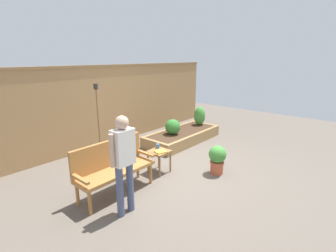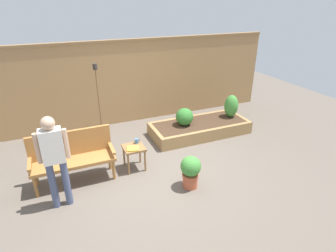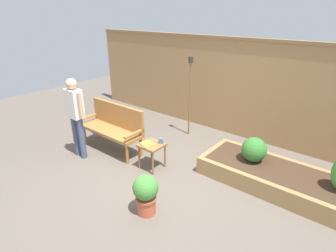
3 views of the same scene
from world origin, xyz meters
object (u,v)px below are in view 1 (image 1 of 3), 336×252
Objects in this scene: cup_on_table at (158,146)px; shrub_near_bench at (173,127)px; side_table at (159,155)px; tiki_torch at (97,108)px; shrub_far_corner at (200,116)px; person_by_bench at (124,157)px; book_on_table at (161,152)px; potted_boxwood at (217,158)px; garden_bench at (113,164)px.

cup_on_table is 0.26× the size of shrub_near_bench.
side_table is 1.76m from shrub_near_bench.
side_table is at bearing -78.52° from tiki_torch.
person_by_bench is (-4.20, -1.46, 0.35)m from shrub_far_corner.
book_on_table is at bearing -147.98° from shrub_near_bench.
potted_boxwood is (0.74, -0.95, -0.05)m from side_table.
person_by_bench is (-1.05, -2.19, -0.28)m from tiki_torch.
tiki_torch reaches higher than potted_boxwood.
person_by_bench reaches higher than side_table.
book_on_table is at bearing -8.53° from garden_bench.
person_by_bench is (-1.38, -0.57, 0.54)m from side_table.
tiki_torch reaches higher than shrub_far_corner.
cup_on_table is at bearing 2.08° from garden_bench.
shrub_far_corner is at bearing 0.00° from shrub_near_bench.
potted_boxwood is at bearing -31.15° from book_on_table.
cup_on_table is (1.21, 0.04, -0.02)m from garden_bench.
side_table is 2.96m from shrub_far_corner.
tiki_torch is at bearing 166.90° from shrub_far_corner.
cup_on_table is 0.07× the size of person_by_bench.
side_table is 0.21m from cup_on_table.
garden_bench reaches higher than shrub_near_bench.
tiki_torch reaches higher than side_table.
shrub_far_corner is at bearing 15.65° from cup_on_table.
shrub_near_bench is at bearing 48.95° from book_on_table.
potted_boxwood is (1.86, -1.03, -0.20)m from garden_bench.
shrub_near_bench is 2.10m from tiki_torch.
shrub_far_corner is 0.32× the size of tiki_torch.
shrub_near_bench is at bearing 67.31° from potted_boxwood.
person_by_bench is at bearing -153.21° from shrub_near_bench.
tiki_torch is 1.14× the size of person_by_bench.
book_on_table is (-0.14, -0.21, -0.03)m from cup_on_table.
cup_on_table is at bearing 25.23° from person_by_bench.
person_by_bench reaches higher than shrub_near_bench.
side_table is 0.27× the size of tiki_torch.
person_by_bench is at bearing -142.93° from book_on_table.
potted_boxwood is 0.39× the size of person_by_bench.
shrub_far_corner reaches higher than cup_on_table.
shrub_near_bench is (2.62, 0.81, -0.04)m from garden_bench.
person_by_bench reaches higher than shrub_far_corner.
side_table is 1.20m from potted_boxwood.
side_table is at bearing 81.12° from book_on_table.
side_table is 2.16× the size of book_on_table.
tiki_torch is (-1.84, 0.73, 0.70)m from shrub_near_bench.
book_on_table is 3.02m from shrub_far_corner.
potted_boxwood is 2.00m from shrub_near_bench.
garden_bench is 1.85m from tiki_torch.
shrub_far_corner is (2.82, 0.89, 0.19)m from side_table.
side_table is 1.59m from person_by_bench.
side_table is at bearing -149.49° from shrub_near_bench.
cup_on_table is 0.50× the size of book_on_table.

